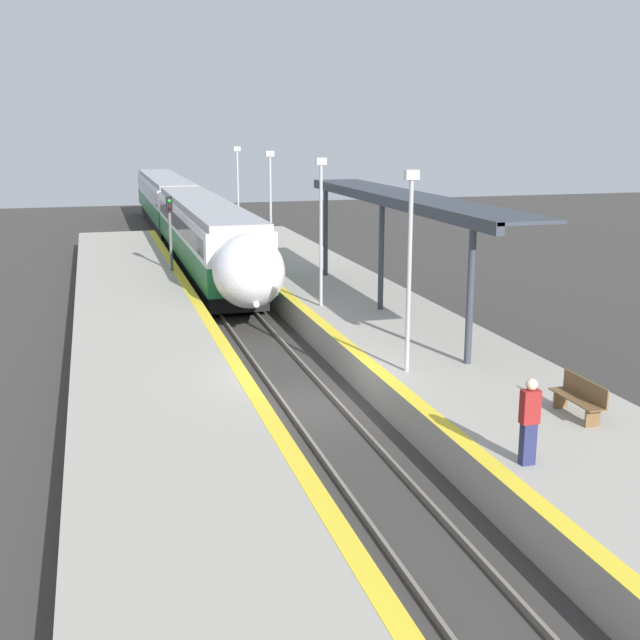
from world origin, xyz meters
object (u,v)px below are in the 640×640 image
Objects in this scene: person_waiting at (529,420)px; railway_signal at (170,234)px; lamppost_mid at (321,223)px; lamppost_far at (271,202)px; train at (184,214)px; lamppost_near at (410,259)px; platform_bench at (580,397)px; lamppost_farthest at (238,189)px.

railway_signal reaches higher than person_waiting.
lamppost_far is (0.00, 8.45, 0.00)m from lamppost_mid.
person_waiting is (2.49, -36.63, -0.29)m from train.
lamppost_far reaches higher than train.
lamppost_near is 1.00× the size of lamppost_mid.
platform_bench is 3.26m from person_waiting.
platform_bench is at bearing -79.04° from lamppost_mid.
lamppost_farthest is at bearing 90.00° from lamppost_mid.
train reaches higher than platform_bench.
lamppost_far is at bearing -90.00° from lamppost_farthest.
train is 26.70× the size of platform_bench.
train is 12.96m from railway_signal.
railway_signal is at bearing -99.04° from train.
lamppost_mid is at bearing -63.21° from railway_signal.
lamppost_mid is at bearing 89.88° from person_waiting.
railway_signal is at bearing 107.87° from platform_bench.
railway_signal reaches higher than train.
lamppost_near is (-2.48, 4.34, 2.60)m from platform_bench.
lamppost_far is at bearing 96.65° from platform_bench.
lamppost_near is at bearing -90.00° from lamppost_far.
railway_signal is 18.11m from lamppost_near.
lamppost_near is 8.45m from lamppost_mid.
train reaches higher than person_waiting.
person_waiting is 0.33× the size of lamppost_near.
lamppost_near is 16.90m from lamppost_far.
lamppost_far is at bearing -79.32° from train.
platform_bench is 0.39× the size of railway_signal.
railway_signal is 0.81× the size of lamppost_farthest.
train is 10.38× the size of railway_signal.
lamppost_near and lamppost_farthest have the same top height.
lamppost_mid is at bearing -83.41° from train.
lamppost_far is (-2.48, 21.24, 2.60)m from platform_bench.
lamppost_farthest is at bearing 90.00° from lamppost_far.
lamppost_mid is at bearing -90.00° from lamppost_farthest.
lamppost_near and lamppost_mid have the same top height.
lamppost_mid is (-2.48, 12.79, 2.60)m from platform_bench.
lamppost_near reaches higher than railway_signal.
person_waiting is at bearing -140.97° from platform_bench.
platform_bench is 29.90m from lamppost_farthest.
lamppost_mid is 1.00× the size of lamppost_farthest.
railway_signal is at bearing 104.61° from lamppost_near.
platform_bench is at bearing -72.13° from railway_signal.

